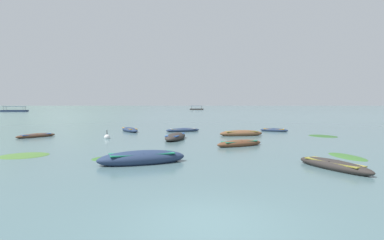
{
  "coord_description": "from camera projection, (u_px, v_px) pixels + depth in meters",
  "views": [
    {
      "loc": [
        -1.09,
        -7.62,
        3.01
      ],
      "look_at": [
        3.25,
        42.38,
        0.48
      ],
      "focal_mm": 28.52,
      "sensor_mm": 36.0,
      "label": 1
    }
  ],
  "objects": [
    {
      "name": "weed_patch_0",
      "position": [
        24.0,
        156.0,
        17.97
      ],
      "size": [
        3.46,
        3.22,
        0.14
      ],
      "primitive_type": "ellipsoid",
      "rotation": [
        0.0,
        0.0,
        1.93
      ],
      "color": "#477033",
      "rests_on": "ground"
    },
    {
      "name": "mountain_1",
      "position": [
        1.0,
        69.0,
        2309.49
      ],
      "size": [
        1659.44,
        1659.44,
        550.24
      ],
      "primitive_type": "cone",
      "color": "slate",
      "rests_on": "ground"
    },
    {
      "name": "rowboat_5",
      "position": [
        334.0,
        165.0,
        14.26
      ],
      "size": [
        2.34,
        4.04,
        0.55
      ],
      "color": "#2D2826",
      "rests_on": "ground"
    },
    {
      "name": "rowboat_9",
      "position": [
        183.0,
        130.0,
        34.22
      ],
      "size": [
        4.03,
        1.98,
        0.49
      ],
      "color": "navy",
      "rests_on": "ground"
    },
    {
      "name": "rowboat_10",
      "position": [
        130.0,
        130.0,
        34.18
      ],
      "size": [
        2.78,
        4.2,
        0.59
      ],
      "color": "navy",
      "rests_on": "ground"
    },
    {
      "name": "rowboat_1",
      "position": [
        241.0,
        133.0,
        29.62
      ],
      "size": [
        4.38,
        1.61,
        0.68
      ],
      "color": "brown",
      "rests_on": "ground"
    },
    {
      "name": "rowboat_7",
      "position": [
        36.0,
        136.0,
        28.23
      ],
      "size": [
        3.11,
        3.23,
        0.44
      ],
      "color": "#4C3323",
      "rests_on": "ground"
    },
    {
      "name": "rowboat_0",
      "position": [
        240.0,
        144.0,
        22.21
      ],
      "size": [
        3.91,
        2.41,
        0.56
      ],
      "color": "brown",
      "rests_on": "ground"
    },
    {
      "name": "rowboat_8",
      "position": [
        175.0,
        137.0,
        26.4
      ],
      "size": [
        2.58,
        4.66,
        0.71
      ],
      "color": "#2D2826",
      "rests_on": "ground"
    },
    {
      "name": "ferry_1",
      "position": [
        15.0,
        111.0,
        131.29
      ],
      "size": [
        10.34,
        4.54,
        2.54
      ],
      "color": "navy",
      "rests_on": "ground"
    },
    {
      "name": "weed_patch_5",
      "position": [
        279.0,
        129.0,
        37.02
      ],
      "size": [
        1.48,
        1.34,
        0.14
      ],
      "primitive_type": "ellipsoid",
      "rotation": [
        0.0,
        0.0,
        2.81
      ],
      "color": "#477033",
      "rests_on": "ground"
    },
    {
      "name": "mooring_buoy",
      "position": [
        107.0,
        137.0,
        27.08
      ],
      "size": [
        0.52,
        0.52,
        0.92
      ],
      "color": "silver",
      "rests_on": "ground"
    },
    {
      "name": "rowboat_3",
      "position": [
        274.0,
        130.0,
        34.37
      ],
      "size": [
        3.14,
        2.28,
        0.45
      ],
      "color": "navy",
      "rests_on": "ground"
    },
    {
      "name": "weed_patch_1",
      "position": [
        347.0,
        157.0,
        17.58
      ],
      "size": [
        1.52,
        3.09,
        0.14
      ],
      "primitive_type": "ellipsoid",
      "rotation": [
        0.0,
        0.0,
        1.65
      ],
      "color": "#38662D",
      "rests_on": "ground"
    },
    {
      "name": "ferry_0",
      "position": [
        197.0,
        109.0,
        179.32
      ],
      "size": [
        8.28,
        4.4,
        2.54
      ],
      "color": "#2D2826",
      "rests_on": "ground"
    },
    {
      "name": "ground_plane",
      "position": [
        166.0,
        105.0,
        1500.33
      ],
      "size": [
        6000.0,
        6000.0,
        0.0
      ],
      "primitive_type": "plane",
      "color": "slate"
    },
    {
      "name": "rowboat_6",
      "position": [
        142.0,
        158.0,
        15.62
      ],
      "size": [
        4.74,
        2.57,
        0.83
      ],
      "color": "navy",
      "rests_on": "ground"
    },
    {
      "name": "mountain_2",
      "position": [
        79.0,
        83.0,
        2190.19
      ],
      "size": [
        1182.16,
        1182.16,
        319.5
      ],
      "primitive_type": "cone",
      "color": "slate",
      "rests_on": "ground"
    },
    {
      "name": "weed_patch_2",
      "position": [
        106.0,
        159.0,
        16.97
      ],
      "size": [
        2.13,
        2.1,
        0.14
      ],
      "primitive_type": "ellipsoid",
      "rotation": [
        0.0,
        0.0,
        0.65
      ],
      "color": "#38662D",
      "rests_on": "ground"
    },
    {
      "name": "weed_patch_3",
      "position": [
        323.0,
        136.0,
        29.12
      ],
      "size": [
        3.04,
        3.51,
        0.14
      ],
      "primitive_type": "ellipsoid",
      "rotation": [
        0.0,
        0.0,
        1.95
      ],
      "color": "#2D5628",
      "rests_on": "ground"
    }
  ]
}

